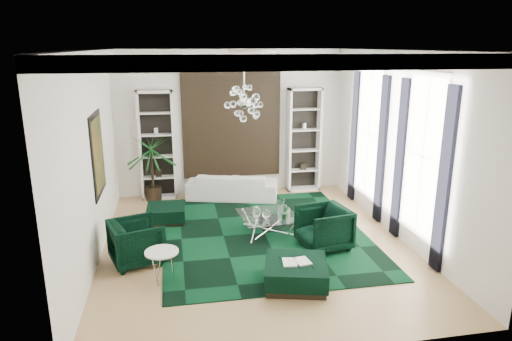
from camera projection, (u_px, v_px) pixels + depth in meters
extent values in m
cube|color=tan|center=(255.00, 244.00, 9.24)|extent=(6.00, 7.00, 0.02)
cube|color=white|center=(255.00, 49.00, 8.23)|extent=(6.00, 7.00, 0.02)
cube|color=white|center=(231.00, 123.00, 12.06)|extent=(6.00, 0.02, 3.80)
cube|color=white|center=(308.00, 218.00, 5.41)|extent=(6.00, 0.02, 3.80)
cube|color=white|center=(91.00, 159.00, 8.20)|extent=(0.02, 7.00, 3.80)
cube|color=white|center=(401.00, 146.00, 9.26)|extent=(0.02, 7.00, 3.80)
cylinder|color=white|center=(252.00, 51.00, 8.52)|extent=(0.90, 0.90, 0.05)
cube|color=black|center=(231.00, 123.00, 12.01)|extent=(2.50, 0.06, 2.80)
cube|color=black|center=(98.00, 154.00, 8.79)|extent=(0.04, 1.30, 1.60)
cube|color=white|center=(423.00, 157.00, 8.40)|extent=(0.03, 1.10, 2.90)
cube|color=black|center=(444.00, 182.00, 7.72)|extent=(0.07, 0.30, 3.25)
cube|color=black|center=(400.00, 160.00, 9.20)|extent=(0.07, 0.30, 3.25)
cube|color=white|center=(369.00, 133.00, 10.68)|extent=(0.03, 1.10, 2.90)
cube|color=black|center=(381.00, 151.00, 10.00)|extent=(0.07, 0.30, 3.25)
cube|color=black|center=(354.00, 137.00, 11.48)|extent=(0.07, 0.30, 3.25)
cube|color=black|center=(264.00, 233.00, 9.71)|extent=(4.20, 5.00, 0.02)
imported|color=silver|center=(232.00, 186.00, 11.89)|extent=(2.48, 1.48, 0.68)
imported|color=black|center=(137.00, 242.00, 8.33)|extent=(1.13, 1.11, 0.82)
imported|color=black|center=(324.00, 228.00, 8.95)|extent=(1.06, 1.04, 0.84)
cube|color=black|center=(166.00, 214.00, 10.34)|extent=(0.86, 0.86, 0.37)
cube|color=black|center=(296.00, 273.00, 7.61)|extent=(1.24, 1.24, 0.41)
cube|color=white|center=(296.00, 261.00, 7.55)|extent=(0.47, 0.31, 0.03)
cylinder|color=white|center=(163.00, 267.00, 7.70)|extent=(0.70, 0.70, 0.54)
imported|color=#15531E|center=(285.00, 213.00, 9.44)|extent=(0.15, 0.12, 0.27)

